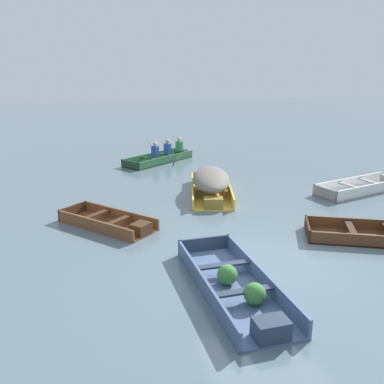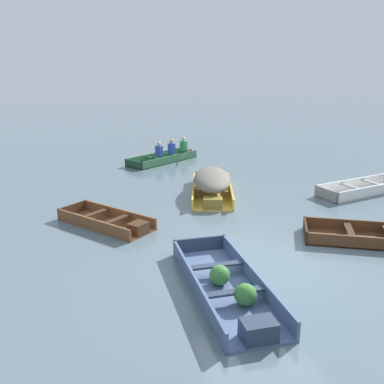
{
  "view_description": "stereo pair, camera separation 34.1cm",
  "coord_description": "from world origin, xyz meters",
  "px_view_note": "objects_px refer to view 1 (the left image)",
  "views": [
    {
      "loc": [
        -3.5,
        -7.35,
        3.91
      ],
      "look_at": [
        -0.59,
        4.11,
        0.35
      ],
      "focal_mm": 40.0,
      "sensor_mm": 36.0,
      "label": 1
    },
    {
      "loc": [
        -3.17,
        -7.43,
        3.91
      ],
      "look_at": [
        -0.59,
        4.11,
        0.35
      ],
      "focal_mm": 40.0,
      "sensor_mm": 36.0,
      "label": 2
    }
  ],
  "objects_px": {
    "dinghy_slate_blue_foreground": "(237,288)",
    "skiff_white_mid_moored": "(363,187)",
    "skiff_yellow_near_moored": "(211,182)",
    "skiff_wooden_brown_far_moored": "(111,223)",
    "rowboat_green_with_crew": "(162,156)",
    "skiff_dark_varnish_outer_moored": "(376,235)"
  },
  "relations": [
    {
      "from": "skiff_white_mid_moored",
      "to": "skiff_wooden_brown_far_moored",
      "type": "relative_size",
      "value": 1.29
    },
    {
      "from": "dinghy_slate_blue_foreground",
      "to": "rowboat_green_with_crew",
      "type": "distance_m",
      "value": 10.99
    },
    {
      "from": "skiff_yellow_near_moored",
      "to": "rowboat_green_with_crew",
      "type": "relative_size",
      "value": 1.05
    },
    {
      "from": "skiff_white_mid_moored",
      "to": "rowboat_green_with_crew",
      "type": "bearing_deg",
      "value": 132.57
    },
    {
      "from": "rowboat_green_with_crew",
      "to": "skiff_white_mid_moored",
      "type": "bearing_deg",
      "value": -47.43
    },
    {
      "from": "dinghy_slate_blue_foreground",
      "to": "rowboat_green_with_crew",
      "type": "xyz_separation_m",
      "value": [
        0.69,
        10.96,
        0.06
      ]
    },
    {
      "from": "skiff_wooden_brown_far_moored",
      "to": "skiff_dark_varnish_outer_moored",
      "type": "bearing_deg",
      "value": -21.39
    },
    {
      "from": "skiff_wooden_brown_far_moored",
      "to": "skiff_white_mid_moored",
      "type": "bearing_deg",
      "value": 8.49
    },
    {
      "from": "dinghy_slate_blue_foreground",
      "to": "skiff_white_mid_moored",
      "type": "height_order",
      "value": "dinghy_slate_blue_foreground"
    },
    {
      "from": "skiff_yellow_near_moored",
      "to": "skiff_wooden_brown_far_moored",
      "type": "bearing_deg",
      "value": -148.29
    },
    {
      "from": "dinghy_slate_blue_foreground",
      "to": "rowboat_green_with_crew",
      "type": "relative_size",
      "value": 1.08
    },
    {
      "from": "skiff_wooden_brown_far_moored",
      "to": "rowboat_green_with_crew",
      "type": "relative_size",
      "value": 0.81
    },
    {
      "from": "dinghy_slate_blue_foreground",
      "to": "skiff_dark_varnish_outer_moored",
      "type": "height_order",
      "value": "dinghy_slate_blue_foreground"
    },
    {
      "from": "dinghy_slate_blue_foreground",
      "to": "skiff_white_mid_moored",
      "type": "xyz_separation_m",
      "value": [
        6.11,
        5.07,
        -0.02
      ]
    },
    {
      "from": "dinghy_slate_blue_foreground",
      "to": "skiff_white_mid_moored",
      "type": "bearing_deg",
      "value": 39.68
    },
    {
      "from": "skiff_yellow_near_moored",
      "to": "rowboat_green_with_crew",
      "type": "bearing_deg",
      "value": 96.54
    },
    {
      "from": "skiff_white_mid_moored",
      "to": "skiff_dark_varnish_outer_moored",
      "type": "bearing_deg",
      "value": -121.2
    },
    {
      "from": "skiff_yellow_near_moored",
      "to": "skiff_white_mid_moored",
      "type": "height_order",
      "value": "skiff_yellow_near_moored"
    },
    {
      "from": "skiff_dark_varnish_outer_moored",
      "to": "rowboat_green_with_crew",
      "type": "height_order",
      "value": "rowboat_green_with_crew"
    },
    {
      "from": "skiff_white_mid_moored",
      "to": "rowboat_green_with_crew",
      "type": "height_order",
      "value": "rowboat_green_with_crew"
    },
    {
      "from": "dinghy_slate_blue_foreground",
      "to": "skiff_dark_varnish_outer_moored",
      "type": "distance_m",
      "value": 4.27
    },
    {
      "from": "skiff_yellow_near_moored",
      "to": "skiff_dark_varnish_outer_moored",
      "type": "distance_m",
      "value": 5.08
    }
  ]
}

